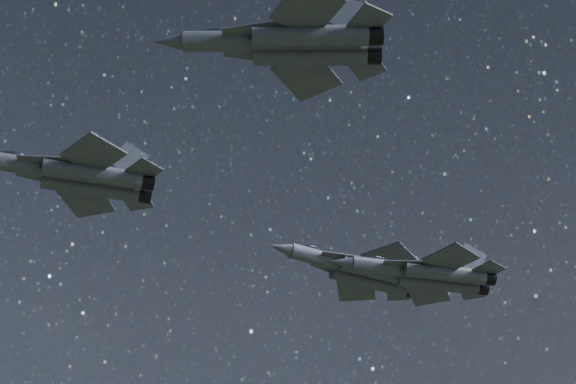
{
  "coord_description": "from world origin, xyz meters",
  "views": [
    {
      "loc": [
        -5.07,
        -63.87,
        95.39
      ],
      "look_at": [
        -0.34,
        -2.01,
        141.29
      ],
      "focal_mm": 60.0,
      "sensor_mm": 36.0,
      "label": 1
    }
  ],
  "objects": [
    {
      "name": "jet_left",
      "position": [
        7.72,
        12.42,
        143.19
      ],
      "size": [
        16.41,
        10.91,
        4.17
      ],
      "rotation": [
        0.0,
        0.0,
        0.36
      ],
      "color": "#393C47"
    },
    {
      "name": "jet_lead",
      "position": [
        -16.45,
        -6.33,
        138.75
      ],
      "size": [
        15.33,
        10.58,
        3.85
      ],
      "rotation": [
        0.0,
        0.0,
        0.18
      ],
      "color": "#393C47"
    },
    {
      "name": "jet_right",
      "position": [
        -1.44,
        -19.07,
        140.82
      ],
      "size": [
        15.87,
        11.16,
        4.01
      ],
      "rotation": [
        0.0,
        0.0,
        -0.08
      ],
      "color": "#393C47"
    },
    {
      "name": "jet_slot",
      "position": [
        12.3,
        5.48,
        138.74
      ],
      "size": [
        15.1,
        10.51,
        3.8
      ],
      "rotation": [
        0.0,
        0.0,
        0.14
      ],
      "color": "#393C47"
    }
  ]
}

